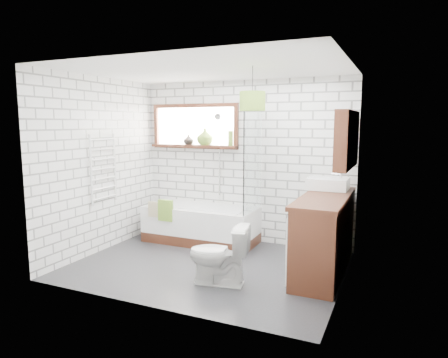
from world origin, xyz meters
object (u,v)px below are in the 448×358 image
at_px(pendant, 252,101).
at_px(vanity, 325,234).
at_px(basin, 328,183).
at_px(toilet, 219,254).
at_px(bathtub, 201,224).

bearing_deg(pendant, vanity, 31.48).
bearing_deg(basin, pendant, -126.62).
relative_size(basin, toilet, 0.74).
xyz_separation_m(bathtub, vanity, (1.99, -0.52, 0.21)).
bearing_deg(vanity, toilet, -139.88).
distance_m(bathtub, pendant, 2.40).
bearing_deg(basin, toilet, -125.49).
xyz_separation_m(basin, toilet, (-0.98, -1.38, -0.70)).
xyz_separation_m(bathtub, basin, (1.93, -0.02, 0.77)).
xyz_separation_m(bathtub, pendant, (1.20, -1.00, 1.82)).
distance_m(toilet, pendant, 1.81).
xyz_separation_m(vanity, pendant, (-0.79, -0.48, 1.61)).
relative_size(bathtub, pendant, 5.80).
xyz_separation_m(vanity, toilet, (-1.04, -0.88, -0.13)).
distance_m(bathtub, basin, 2.08).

